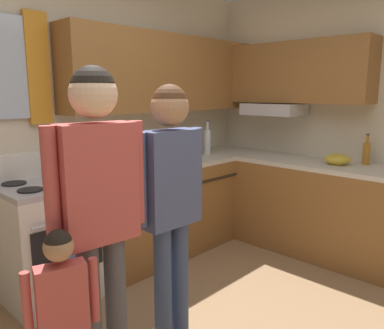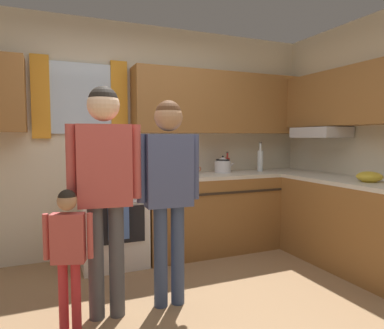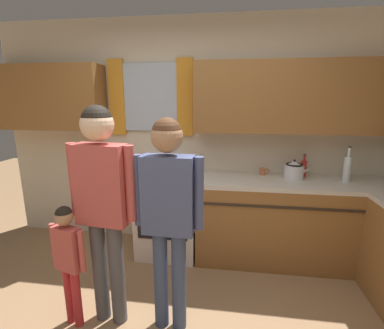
% 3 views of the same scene
% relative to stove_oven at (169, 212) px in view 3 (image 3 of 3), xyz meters
% --- Properties ---
extents(back_wall_unit, '(4.60, 0.42, 2.60)m').
position_rel_stove_oven_xyz_m(back_wall_unit, '(0.28, 0.27, 1.01)').
color(back_wall_unit, beige).
rests_on(back_wall_unit, ground).
extents(kitchen_counter_run, '(2.19, 2.14, 0.90)m').
position_rel_stove_oven_xyz_m(kitchen_counter_run, '(1.76, -0.44, -0.02)').
color(kitchen_counter_run, brown).
rests_on(kitchen_counter_run, ground).
extents(stove_oven, '(0.64, 0.67, 1.10)m').
position_rel_stove_oven_xyz_m(stove_oven, '(0.00, 0.00, 0.00)').
color(stove_oven, silver).
rests_on(stove_oven, ground).
extents(bottle_sauce_red, '(0.06, 0.06, 0.25)m').
position_rel_stove_oven_xyz_m(bottle_sauce_red, '(1.46, 0.18, 0.53)').
color(bottle_sauce_red, red).
rests_on(bottle_sauce_red, kitchen_counter_run).
extents(bottle_tall_clear, '(0.07, 0.07, 0.37)m').
position_rel_stove_oven_xyz_m(bottle_tall_clear, '(1.84, 0.02, 0.57)').
color(bottle_tall_clear, silver).
rests_on(bottle_tall_clear, kitchen_counter_run).
extents(cup_terracotta, '(0.11, 0.07, 0.08)m').
position_rel_stove_oven_xyz_m(cup_terracotta, '(1.03, 0.18, 0.47)').
color(cup_terracotta, '#B76642').
rests_on(cup_terracotta, kitchen_counter_run).
extents(stovetop_kettle, '(0.27, 0.20, 0.21)m').
position_rel_stove_oven_xyz_m(stovetop_kettle, '(1.34, 0.07, 0.53)').
color(stovetop_kettle, silver).
rests_on(stovetop_kettle, kitchen_counter_run).
extents(adult_holding_child, '(0.52, 0.23, 1.68)m').
position_rel_stove_oven_xyz_m(adult_holding_child, '(-0.23, -1.09, 0.59)').
color(adult_holding_child, '#4C4C51').
rests_on(adult_holding_child, ground).
extents(adult_in_plaid, '(0.50, 0.22, 1.60)m').
position_rel_stove_oven_xyz_m(adult_in_plaid, '(0.25, -1.09, 0.54)').
color(adult_in_plaid, '#38476B').
rests_on(adult_in_plaid, ground).
extents(small_child, '(0.32, 0.15, 0.98)m').
position_rel_stove_oven_xyz_m(small_child, '(-0.50, -1.18, 0.14)').
color(small_child, red).
rests_on(small_child, ground).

